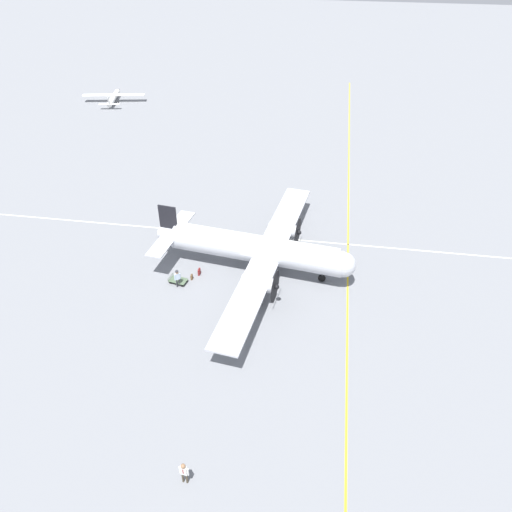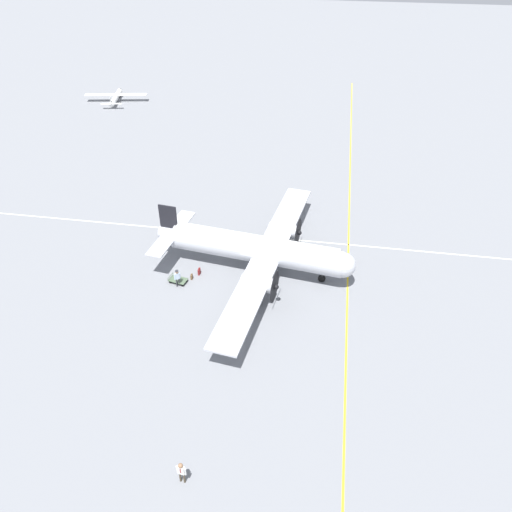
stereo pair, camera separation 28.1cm
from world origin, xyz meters
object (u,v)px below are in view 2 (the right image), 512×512
crew_foreground (181,471)px  suitcase_near_door (192,277)px  baggage_cart (178,280)px  light_aircraft_distant (116,97)px  airliner_main (260,249)px  suitcase_upright_spare (199,271)px  passenger_boarding (177,276)px

crew_foreground → suitcase_near_door: (19.31, 4.67, -0.88)m
suitcase_near_door → baggage_cart: size_ratio=0.31×
suitcase_near_door → light_aircraft_distant: light_aircraft_distant is taller
crew_foreground → baggage_cart: (18.64, 5.80, -0.87)m
airliner_main → light_aircraft_distant: airliner_main is taller
crew_foreground → light_aircraft_distant: (64.70, 30.35, -0.31)m
suitcase_upright_spare → suitcase_near_door: bearing=148.5°
suitcase_near_door → suitcase_upright_spare: (0.83, -0.51, 0.05)m
crew_foreground → passenger_boarding: size_ratio=1.04×
suitcase_near_door → baggage_cart: (-0.67, 1.13, 0.01)m
suitcase_near_door → suitcase_upright_spare: bearing=-31.5°
passenger_boarding → baggage_cart: bearing=73.7°
crew_foreground → passenger_boarding: (18.10, 5.61, -0.02)m
suitcase_near_door → baggage_cart: bearing=120.7°
baggage_cart → light_aircraft_distant: (46.06, 24.55, 0.57)m
crew_foreground → light_aircraft_distant: 71.47m
airliner_main → baggage_cart: size_ratio=14.51×
suitcase_near_door → light_aircraft_distant: bearing=29.5°
airliner_main → suitcase_near_door: bearing=-150.9°
crew_foreground → suitcase_near_door: bearing=-69.7°
suitcase_near_door → light_aircraft_distant: (45.39, 25.67, 0.58)m
baggage_cart → passenger_boarding: bearing=-58.8°
suitcase_upright_spare → passenger_boarding: bearing=144.6°
passenger_boarding → airliner_main: bearing=-8.0°
passenger_boarding → baggage_cart: size_ratio=1.00×
light_aircraft_distant → airliner_main: bearing=-154.0°
crew_foreground → airliner_main: bearing=-86.9°
crew_foreground → light_aircraft_distant: light_aircraft_distant is taller
crew_foreground → baggage_cart: crew_foreground is taller
passenger_boarding → light_aircraft_distant: light_aircraft_distant is taller
airliner_main → suitcase_near_door: 6.86m
passenger_boarding → baggage_cart: passenger_boarding is taller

